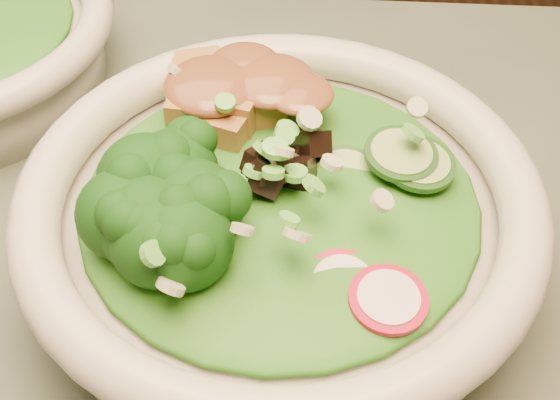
# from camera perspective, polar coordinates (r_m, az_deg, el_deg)

# --- Properties ---
(salad_bowl) EXTENTS (0.30, 0.30, 0.08)m
(salad_bowl) POSITION_cam_1_polar(r_m,az_deg,el_deg) (0.45, 0.00, -1.87)
(salad_bowl) COLOR beige
(salad_bowl) RESTS_ON dining_table
(lettuce_bed) EXTENTS (0.22, 0.22, 0.03)m
(lettuce_bed) POSITION_cam_1_polar(r_m,az_deg,el_deg) (0.43, 0.00, 0.09)
(lettuce_bed) COLOR #195912
(lettuce_bed) RESTS_ON salad_bowl
(broccoli_florets) EXTENTS (0.11, 0.11, 0.05)m
(broccoli_florets) POSITION_cam_1_polar(r_m,az_deg,el_deg) (0.40, -8.87, -1.06)
(broccoli_florets) COLOR black
(broccoli_florets) RESTS_ON salad_bowl
(radish_slices) EXTENTS (0.13, 0.09, 0.02)m
(radish_slices) POSITION_cam_1_polar(r_m,az_deg,el_deg) (0.39, 4.64, -6.45)
(radish_slices) COLOR #AC0D2A
(radish_slices) RESTS_ON salad_bowl
(cucumber_slices) EXTENTS (0.10, 0.10, 0.04)m
(cucumber_slices) POSITION_cam_1_polar(r_m,az_deg,el_deg) (0.45, 8.58, 3.74)
(cucumber_slices) COLOR #86B062
(cucumber_slices) RESTS_ON salad_bowl
(mushroom_heap) EXTENTS (0.10, 0.10, 0.04)m
(mushroom_heap) POSITION_cam_1_polar(r_m,az_deg,el_deg) (0.43, -0.69, 2.75)
(mushroom_heap) COLOR black
(mushroom_heap) RESTS_ON salad_bowl
(tofu_cubes) EXTENTS (0.12, 0.10, 0.04)m
(tofu_cubes) POSITION_cam_1_polar(r_m,az_deg,el_deg) (0.47, -3.07, 6.92)
(tofu_cubes) COLOR #955F31
(tofu_cubes) RESTS_ON salad_bowl
(peanut_sauce) EXTENTS (0.08, 0.06, 0.02)m
(peanut_sauce) POSITION_cam_1_polar(r_m,az_deg,el_deg) (0.46, -3.14, 8.29)
(peanut_sauce) COLOR brown
(peanut_sauce) RESTS_ON tofu_cubes
(scallion_garnish) EXTENTS (0.21, 0.21, 0.03)m
(scallion_garnish) POSITION_cam_1_polar(r_m,az_deg,el_deg) (0.41, -0.00, 2.68)
(scallion_garnish) COLOR #5CB941
(scallion_garnish) RESTS_ON salad_bowl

